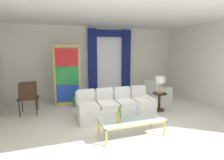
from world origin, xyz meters
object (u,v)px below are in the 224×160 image
at_px(bottle_blue_decanter, 118,117).
at_px(bottle_amber_squat, 120,114).
at_px(coffee_table, 131,120).
at_px(peacock_figurine, 79,101).
at_px(couch_white_long, 115,106).
at_px(vintage_tv, 28,91).
at_px(bottle_crystal_tall, 137,110).
at_px(table_lamp_brass, 160,80).
at_px(stained_glass_divider, 67,77).
at_px(armchair_white, 157,94).
at_px(round_side_table, 159,100).

height_order(bottle_blue_decanter, bottle_amber_squat, bottle_blue_decanter).
relative_size(coffee_table, peacock_figurine, 2.54).
relative_size(couch_white_long, coffee_table, 1.54).
xyz_separation_m(coffee_table, vintage_tv, (-2.44, 2.52, 0.35)).
distance_m(bottle_crystal_tall, table_lamp_brass, 1.95).
bearing_deg(coffee_table, couch_white_long, 86.00).
bearing_deg(stained_glass_divider, couch_white_long, -53.97).
height_order(coffee_table, peacock_figurine, peacock_figurine).
bearing_deg(table_lamp_brass, couch_white_long, -179.60).
distance_m(coffee_table, armchair_white, 3.40).
bearing_deg(peacock_figurine, bottle_amber_squat, -77.11).
height_order(couch_white_long, table_lamp_brass, table_lamp_brass).
xyz_separation_m(couch_white_long, bottle_blue_decanter, (-0.48, -1.53, 0.25)).
bearing_deg(armchair_white, couch_white_long, -153.52).
bearing_deg(table_lamp_brass, round_side_table, 0.00).
distance_m(couch_white_long, armchair_white, 2.47).
bearing_deg(table_lamp_brass, bottle_blue_decanter, -143.52).
bearing_deg(peacock_figurine, coffee_table, -72.85).
distance_m(vintage_tv, table_lamp_brass, 4.30).
relative_size(stained_glass_divider, peacock_figurine, 3.67).
distance_m(coffee_table, table_lamp_brass, 2.30).
xyz_separation_m(bottle_crystal_tall, round_side_table, (1.44, 1.21, -0.18)).
relative_size(couch_white_long, round_side_table, 3.94).
relative_size(bottle_amber_squat, vintage_tv, 0.21).
bearing_deg(bottle_amber_squat, round_side_table, 33.06).
height_order(bottle_blue_decanter, vintage_tv, vintage_tv).
bearing_deg(stained_glass_divider, round_side_table, -30.77).
bearing_deg(bottle_amber_squat, couch_white_long, 74.73).
bearing_deg(bottle_amber_squat, table_lamp_brass, 33.06).
xyz_separation_m(couch_white_long, table_lamp_brass, (1.60, 0.01, 0.72)).
height_order(couch_white_long, peacock_figurine, couch_white_long).
bearing_deg(bottle_blue_decanter, vintage_tv, 127.72).
relative_size(couch_white_long, vintage_tv, 1.74).
xyz_separation_m(coffee_table, armchair_white, (2.31, 2.49, -0.09)).
bearing_deg(stained_glass_divider, bottle_blue_decanter, -76.81).
distance_m(coffee_table, stained_glass_divider, 3.36).
xyz_separation_m(coffee_table, peacock_figurine, (-0.82, 2.66, -0.16)).
xyz_separation_m(couch_white_long, vintage_tv, (-2.54, 1.13, 0.42)).
xyz_separation_m(couch_white_long, armchair_white, (2.21, 1.10, -0.02)).
distance_m(couch_white_long, round_side_table, 1.60).
bearing_deg(bottle_blue_decanter, round_side_table, 36.48).
distance_m(bottle_amber_squat, peacock_figurine, 2.61).
distance_m(couch_white_long, table_lamp_brass, 1.76).
bearing_deg(bottle_crystal_tall, peacock_figurine, 113.48).
bearing_deg(table_lamp_brass, bottle_crystal_tall, -139.95).
bearing_deg(vintage_tv, table_lamp_brass, -15.17).
distance_m(stained_glass_divider, round_side_table, 3.37).
bearing_deg(vintage_tv, coffee_table, -45.98).
xyz_separation_m(vintage_tv, stained_glass_divider, (1.30, 0.57, 0.33)).
height_order(bottle_amber_squat, vintage_tv, vintage_tv).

